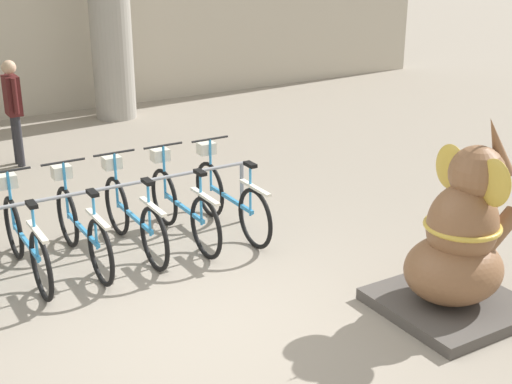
# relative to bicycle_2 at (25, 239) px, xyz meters

# --- Properties ---
(ground_plane) EXTENTS (60.00, 60.00, 0.00)m
(ground_plane) POSITION_rel_bicycle_2_xyz_m (1.13, -1.84, -0.41)
(ground_plane) COLOR gray
(bike_rack) EXTENTS (4.13, 0.05, 0.77)m
(bike_rack) POSITION_rel_bicycle_2_xyz_m (0.59, 0.11, 0.20)
(bike_rack) COLOR gray
(bike_rack) RESTS_ON ground_plane
(bicycle_2) EXTENTS (0.48, 1.78, 1.02)m
(bicycle_2) POSITION_rel_bicycle_2_xyz_m (0.00, 0.00, 0.00)
(bicycle_2) COLOR black
(bicycle_2) RESTS_ON ground_plane
(bicycle_3) EXTENTS (0.48, 1.78, 1.02)m
(bicycle_3) POSITION_rel_bicycle_2_xyz_m (0.59, 0.00, 0.00)
(bicycle_3) COLOR black
(bicycle_3) RESTS_ON ground_plane
(bicycle_4) EXTENTS (0.48, 1.78, 1.02)m
(bicycle_4) POSITION_rel_bicycle_2_xyz_m (1.18, 0.03, 0.00)
(bicycle_4) COLOR black
(bicycle_4) RESTS_ON ground_plane
(bicycle_5) EXTENTS (0.48, 1.78, 1.02)m
(bicycle_5) POSITION_rel_bicycle_2_xyz_m (1.77, 0.01, 0.00)
(bicycle_5) COLOR black
(bicycle_5) RESTS_ON ground_plane
(bicycle_6) EXTENTS (0.48, 1.78, 1.02)m
(bicycle_6) POSITION_rel_bicycle_2_xyz_m (2.36, -0.03, 0.00)
(bicycle_6) COLOR black
(bicycle_6) RESTS_ON ground_plane
(elephant_statue) EXTENTS (1.24, 1.24, 1.86)m
(elephant_statue) POSITION_rel_bicycle_2_xyz_m (3.25, -2.75, 0.22)
(elephant_statue) COLOR #4C4742
(elephant_statue) RESTS_ON ground_plane
(person_pedestrian) EXTENTS (0.21, 0.47, 1.58)m
(person_pedestrian) POSITION_rel_bicycle_2_xyz_m (0.84, 3.77, 0.53)
(person_pedestrian) COLOR #28282D
(person_pedestrian) RESTS_ON ground_plane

